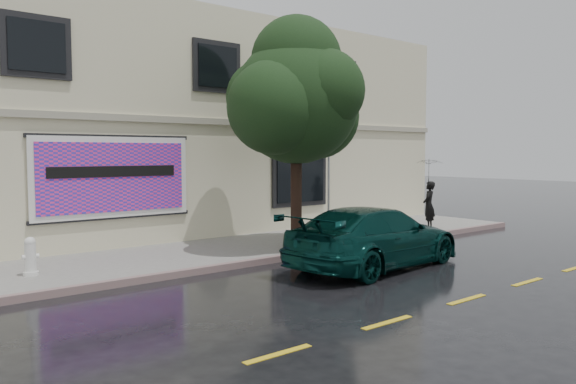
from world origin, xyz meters
TOP-DOWN VIEW (x-y plane):
  - ground at (0.00, 0.00)m, footprint 90.00×90.00m
  - sidewalk at (0.00, 3.25)m, footprint 20.00×3.50m
  - curb at (0.00, 1.50)m, footprint 20.00×0.18m
  - road_marking at (0.00, -3.50)m, footprint 19.00×0.12m
  - building at (0.00, 9.00)m, footprint 20.00×8.12m
  - billboard at (-3.20, 4.92)m, footprint 4.30×0.16m
  - car at (0.84, -0.50)m, footprint 5.16×2.71m
  - pedestrian at (6.43, 2.13)m, footprint 0.69×0.59m
  - umbrella at (6.43, 2.13)m, footprint 1.15×1.15m
  - street_tree at (0.72, 2.20)m, footprint 3.33×3.33m
  - fire_hydrant at (-5.79, 3.00)m, footprint 0.33×0.31m
  - sign_pole at (2.84, 3.18)m, footprint 0.35×0.14m

SIDE VIEW (x-z plane):
  - ground at x=0.00m, z-range 0.00..0.00m
  - road_marking at x=0.00m, z-range 0.00..0.01m
  - sidewalk at x=0.00m, z-range 0.00..0.15m
  - curb at x=0.00m, z-range -0.01..0.15m
  - fire_hydrant at x=-5.79m, z-range 0.14..0.94m
  - car at x=0.84m, z-range 0.00..1.44m
  - pedestrian at x=6.43m, z-range 0.15..1.74m
  - sign_pole at x=2.84m, z-range 0.42..3.38m
  - billboard at x=-3.20m, z-range 0.95..3.15m
  - umbrella at x=6.43m, z-range 1.74..2.42m
  - building at x=0.00m, z-range 0.00..7.00m
  - street_tree at x=0.72m, z-range 1.25..6.82m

